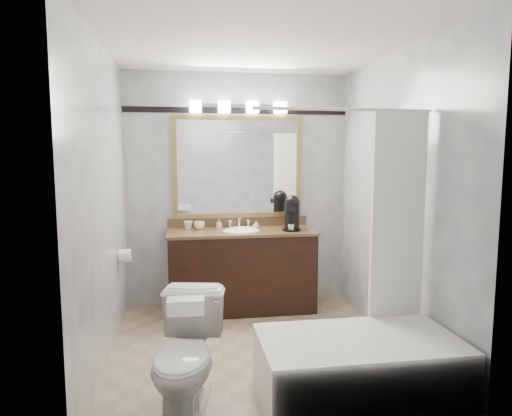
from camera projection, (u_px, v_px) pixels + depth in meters
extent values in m
cube|color=tan|center=(257.00, 350.00, 3.85)|extent=(2.40, 2.60, 0.01)
cube|color=white|center=(257.00, 42.00, 3.55)|extent=(2.40, 2.60, 0.01)
cube|color=silver|center=(238.00, 190.00, 4.98)|extent=(2.40, 0.01, 2.50)
cube|color=silver|center=(296.00, 228.00, 2.42)|extent=(2.40, 0.01, 2.50)
cube|color=silver|center=(103.00, 205.00, 3.51)|extent=(0.01, 2.60, 2.50)
cube|color=silver|center=(396.00, 200.00, 3.89)|extent=(0.01, 2.60, 2.50)
cube|color=black|center=(242.00, 272.00, 4.79)|extent=(1.50, 0.55, 0.82)
cube|color=olive|center=(241.00, 232.00, 4.74)|extent=(1.53, 0.58, 0.03)
cube|color=olive|center=(238.00, 222.00, 5.00)|extent=(1.53, 0.03, 0.10)
ellipsoid|color=white|center=(241.00, 233.00, 4.74)|extent=(0.44, 0.34, 0.14)
cube|color=#A6854B|center=(238.00, 118.00, 4.86)|extent=(1.40, 0.04, 0.05)
cube|color=#A6854B|center=(238.00, 215.00, 4.99)|extent=(1.40, 0.04, 0.05)
cube|color=#A6854B|center=(175.00, 167.00, 4.82)|extent=(0.05, 0.04, 1.00)
cube|color=#A6854B|center=(299.00, 167.00, 5.03)|extent=(0.05, 0.04, 1.00)
cube|color=white|center=(238.00, 167.00, 4.93)|extent=(1.30, 0.01, 1.00)
cube|color=silver|center=(238.00, 106.00, 4.84)|extent=(0.90, 0.05, 0.03)
cube|color=white|center=(195.00, 106.00, 4.72)|extent=(0.12, 0.12, 0.12)
cube|color=white|center=(224.00, 107.00, 4.77)|extent=(0.12, 0.12, 0.12)
cube|color=white|center=(253.00, 107.00, 4.81)|extent=(0.12, 0.12, 0.12)
cube|color=white|center=(280.00, 108.00, 4.86)|extent=(0.12, 0.12, 0.12)
cube|color=black|center=(238.00, 111.00, 4.87)|extent=(2.40, 0.01, 0.06)
cube|color=white|center=(358.00, 371.00, 3.00)|extent=(1.30, 0.72, 0.45)
cylinder|color=silver|center=(344.00, 109.00, 3.17)|extent=(1.30, 0.02, 0.02)
cube|color=white|center=(398.00, 219.00, 3.32)|extent=(0.40, 0.04, 1.55)
cylinder|color=white|center=(125.00, 256.00, 4.24)|extent=(0.11, 0.12, 0.12)
imported|color=white|center=(187.00, 357.00, 2.86)|extent=(0.55, 0.80, 0.75)
cube|color=white|center=(186.00, 306.00, 2.56)|extent=(0.21, 0.12, 0.08)
cylinder|color=black|center=(291.00, 230.00, 4.72)|extent=(0.19, 0.19, 0.02)
cylinder|color=black|center=(292.00, 216.00, 4.77)|extent=(0.16, 0.16, 0.27)
sphere|color=black|center=(292.00, 203.00, 4.75)|extent=(0.16, 0.16, 0.16)
cube|color=black|center=(291.00, 208.00, 4.68)|extent=(0.14, 0.14, 0.05)
cylinder|color=silver|center=(291.00, 227.00, 4.70)|extent=(0.06, 0.06, 0.06)
imported|color=white|center=(199.00, 225.00, 4.80)|extent=(0.14, 0.14, 0.09)
imported|color=white|center=(188.00, 225.00, 4.81)|extent=(0.11, 0.11, 0.09)
imported|color=white|center=(219.00, 224.00, 4.88)|extent=(0.06, 0.06, 0.10)
imported|color=white|center=(256.00, 224.00, 4.89)|extent=(0.08, 0.08, 0.07)
cube|color=beige|center=(254.00, 227.00, 4.88)|extent=(0.08, 0.05, 0.02)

